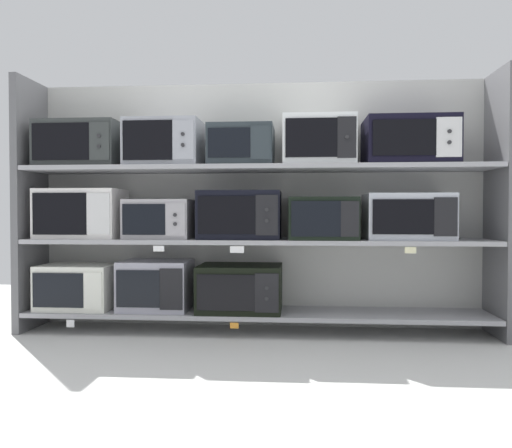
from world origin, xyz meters
The scene contains 25 objects.
ground centered at (0.00, -1.00, -0.01)m, with size 7.09×6.00×0.02m, color silver.
back_panel centered at (0.00, 0.23, 0.86)m, with size 3.29×0.04×1.72m, color #B2B2AD.
upright_left centered at (-1.58, 0.00, 0.86)m, with size 0.05×0.42×1.72m, color #5B5B5E.
upright_right centered at (1.58, 0.00, 0.86)m, with size 0.05×0.42×1.72m, color #5B5B5E.
shelf_0 centered at (0.00, 0.00, 0.13)m, with size 3.09×0.42×0.03m, color #99999E.
microwave_0 centered at (-1.24, 0.00, 0.29)m, with size 0.50×0.36×0.30m.
microwave_1 centered at (-0.69, 0.00, 0.31)m, with size 0.46×0.36×0.34m.
microwave_2 centered at (-0.11, 0.00, 0.30)m, with size 0.56×0.42×0.31m.
price_tag_0 centered at (-1.20, -0.21, 0.08)m, with size 0.05×0.00×0.05m, color white.
price_tag_1 centered at (-0.12, -0.21, 0.09)m, with size 0.05×0.00×0.04m, color orange.
shelf_1 centered at (0.00, 0.00, 0.61)m, with size 3.09×0.42×0.03m, color #99999E.
microwave_3 centered at (-1.21, 0.00, 0.80)m, with size 0.55×0.35×0.34m.
microwave_4 centered at (-0.65, 0.00, 0.76)m, with size 0.44×0.36×0.26m.
microwave_5 centered at (-0.11, 0.00, 0.79)m, with size 0.54×0.38×0.32m.
microwave_6 centered at (0.44, 0.00, 0.77)m, with size 0.45×0.42×0.28m.
microwave_7 centered at (1.00, 0.00, 0.78)m, with size 0.55×0.36×0.30m.
price_tag_2 centered at (-0.61, -0.21, 0.58)m, with size 0.07×0.00×0.04m, color white.
price_tag_3 centered at (-0.10, -0.21, 0.57)m, with size 0.09×0.00×0.04m, color white.
price_tag_4 centered at (0.97, -0.21, 0.58)m, with size 0.07×0.00×0.04m, color beige.
shelf_2 centered at (0.00, 0.00, 1.10)m, with size 3.09×0.42×0.03m, color #99999E.
microwave_8 centered at (-1.21, 0.00, 1.27)m, with size 0.55×0.36×0.31m.
microwave_9 centered at (-0.62, 0.00, 1.27)m, with size 0.49×0.39×0.31m.
microwave_10 centered at (-0.10, 0.00, 1.25)m, with size 0.43×0.39×0.27m.
microwave_11 centered at (0.42, 0.00, 1.28)m, with size 0.47×0.38×0.32m.
microwave_12 centered at (1.00, 0.00, 1.27)m, with size 0.57×0.42×0.30m.
Camera 1 is at (0.27, -3.38, 0.81)m, focal length 35.54 mm.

